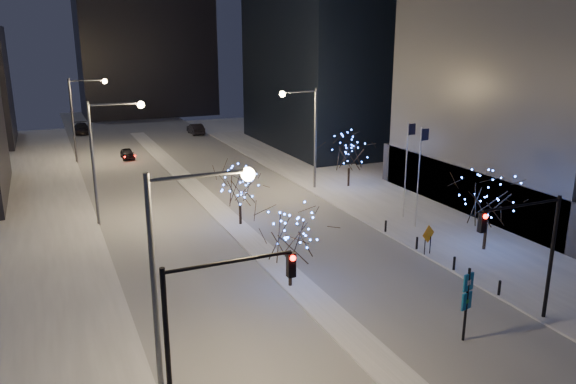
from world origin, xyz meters
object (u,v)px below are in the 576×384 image
traffic_signal_east (532,241)px  construction_sign (428,237)px  street_lamp_w_near (179,257)px  holiday_tree_plaza_near (489,200)px  holiday_tree_median_near (290,234)px  car_far (82,129)px  car_near (127,154)px  street_lamp_east (307,125)px  holiday_tree_median_far (240,187)px  holiday_tree_plaza_far (349,151)px  wayfinding_sign (467,297)px  street_lamp_w_far (81,108)px  car_mid (196,129)px  traffic_signal_west (207,316)px  street_lamp_w_mid (106,145)px

traffic_signal_east → construction_sign: bearing=82.2°
street_lamp_w_near → holiday_tree_plaza_near: (23.54, 8.07, -2.67)m
holiday_tree_median_near → construction_sign: size_ratio=2.61×
car_far → car_near: bearing=-78.4°
traffic_signal_east → car_far: size_ratio=1.29×
street_lamp_w_near → construction_sign: street_lamp_w_near is taller
street_lamp_east → holiday_tree_median_far: size_ratio=2.08×
holiday_tree_plaza_far → wayfinding_sign: 29.65m
car_near → car_far: car_far is taller
street_lamp_w_far → car_mid: bearing=38.8°
car_near → holiday_tree_plaza_far: (18.44, -22.79, 3.06)m
street_lamp_w_near → traffic_signal_west: bearing=-76.0°
car_far → holiday_tree_plaza_near: size_ratio=0.95×
car_near → holiday_tree_plaza_far: holiday_tree_plaza_far is taller
traffic_signal_west → holiday_tree_plaza_near: (23.04, 10.07, -0.93)m
car_mid → street_lamp_w_near: bearing=74.8°
street_lamp_w_mid → traffic_signal_east: street_lamp_w_mid is taller
car_near → street_lamp_east: bearing=-56.0°
traffic_signal_east → car_near: traffic_signal_east is taller
street_lamp_east → car_mid: (-1.79, 35.87, -5.64)m
street_lamp_east → holiday_tree_median_near: street_lamp_east is taller
street_lamp_w_near → street_lamp_w_far: bearing=90.0°
traffic_signal_west → holiday_tree_median_near: bearing=52.1°
car_far → holiday_tree_median_far: holiday_tree_median_far is taller
car_far → construction_sign: 65.20m
car_near → car_far: (-3.75, 21.67, 0.15)m
traffic_signal_west → holiday_tree_plaza_far: 36.99m
car_mid → wayfinding_sign: bearing=86.9°
street_lamp_w_mid → street_lamp_w_near: bearing=-90.0°
street_lamp_w_mid → street_lamp_east: 19.26m
holiday_tree_median_near → holiday_tree_plaza_near: size_ratio=0.97×
street_lamp_w_near → street_lamp_w_mid: 25.00m
street_lamp_east → holiday_tree_plaza_far: bearing=-11.8°
street_lamp_w_mid → holiday_tree_plaza_far: 23.57m
street_lamp_w_mid → street_lamp_w_far: 25.00m
holiday_tree_median_far → construction_sign: bearing=-49.3°
traffic_signal_west → holiday_tree_median_far: (8.94, 22.33, -1.51)m
street_lamp_w_far → car_mid: size_ratio=2.03×
street_lamp_w_near → traffic_signal_east: bearing=-3.2°
street_lamp_w_near → traffic_signal_west: size_ratio=1.43×
street_lamp_w_near → holiday_tree_plaza_near: street_lamp_w_near is taller
street_lamp_w_near → traffic_signal_west: 2.70m
street_lamp_east → holiday_tree_plaza_far: size_ratio=1.78×
holiday_tree_plaza_far → construction_sign: 18.75m
street_lamp_w_far → car_near: street_lamp_w_far is taller
holiday_tree_median_far → holiday_tree_plaza_near: 18.69m
wayfinding_sign → construction_sign: wayfinding_sign is taller
car_near → wayfinding_sign: (9.07, -50.89, 1.79)m
street_lamp_w_far → holiday_tree_plaza_near: size_ratio=1.74×
traffic_signal_west → car_far: size_ratio=1.29×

